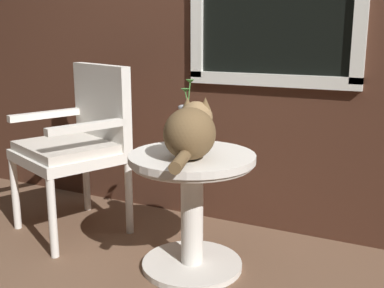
# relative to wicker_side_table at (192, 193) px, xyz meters

# --- Properties ---
(ground_plane) EXTENTS (6.00, 6.00, 0.00)m
(ground_plane) POSITION_rel_wicker_side_table_xyz_m (-0.15, -0.06, -0.40)
(ground_plane) COLOR brown
(back_wall) EXTENTS (4.00, 0.07, 2.60)m
(back_wall) POSITION_rel_wicker_side_table_xyz_m (-0.13, 0.67, 0.91)
(back_wall) COLOR #47281C
(back_wall) RESTS_ON ground_plane
(wicker_side_table) EXTENTS (0.62, 0.62, 0.59)m
(wicker_side_table) POSITION_rel_wicker_side_table_xyz_m (0.00, 0.00, 0.00)
(wicker_side_table) COLOR silver
(wicker_side_table) RESTS_ON ground_plane
(wicker_chair) EXTENTS (0.71, 0.69, 0.98)m
(wicker_chair) POSITION_rel_wicker_side_table_xyz_m (-0.82, 0.16, 0.16)
(wicker_chair) COLOR silver
(wicker_chair) RESTS_ON ground_plane
(cat) EXTENTS (0.31, 0.58, 0.26)m
(cat) POSITION_rel_wicker_side_table_xyz_m (0.02, -0.06, 0.32)
(cat) COLOR brown
(cat) RESTS_ON wicker_side_table
(pewter_vase_with_ivy) EXTENTS (0.14, 0.14, 0.34)m
(pewter_vase_with_ivy) POSITION_rel_wicker_side_table_xyz_m (-0.08, 0.12, 0.30)
(pewter_vase_with_ivy) COLOR #99999E
(pewter_vase_with_ivy) RESTS_ON wicker_side_table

